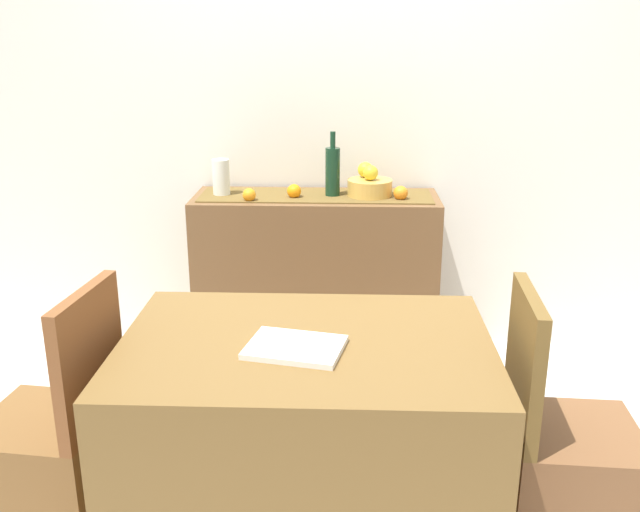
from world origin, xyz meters
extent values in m
cube|color=beige|center=(0.00, 0.00, -0.01)|extent=(6.40, 6.40, 0.02)
cube|color=silver|center=(0.00, 1.18, 1.35)|extent=(6.40, 0.06, 2.70)
cube|color=brown|center=(-0.09, 0.92, 0.43)|extent=(1.21, 0.42, 0.87)
cube|color=brown|center=(-0.09, 0.92, 0.87)|extent=(1.14, 0.32, 0.01)
cylinder|color=gold|center=(0.18, 0.92, 0.91)|extent=(0.22, 0.22, 0.08)
sphere|color=gold|center=(0.18, 0.91, 0.99)|extent=(0.07, 0.07, 0.07)
sphere|color=gold|center=(0.15, 0.98, 0.99)|extent=(0.08, 0.08, 0.08)
cylinder|color=#14341F|center=(-0.01, 0.92, 0.98)|extent=(0.07, 0.07, 0.24)
cylinder|color=#14341F|center=(-0.01, 0.92, 1.14)|extent=(0.03, 0.03, 0.08)
cylinder|color=silver|center=(-0.56, 0.92, 0.96)|extent=(0.08, 0.08, 0.18)
sphere|color=orange|center=(-0.40, 0.80, 0.90)|extent=(0.06, 0.06, 0.06)
sphere|color=orange|center=(-0.19, 0.87, 0.90)|extent=(0.07, 0.07, 0.07)
sphere|color=orange|center=(0.32, 0.85, 0.90)|extent=(0.07, 0.07, 0.07)
cube|color=brown|center=(-0.06, -0.50, 0.37)|extent=(1.15, 0.81, 0.74)
cube|color=white|center=(-0.09, -0.57, 0.75)|extent=(0.32, 0.26, 0.02)
cube|color=brown|center=(-0.91, -0.50, 0.23)|extent=(0.44, 0.44, 0.45)
cube|color=brown|center=(-0.73, -0.52, 0.68)|extent=(0.08, 0.40, 0.45)
cube|color=brown|center=(0.80, -0.50, 0.23)|extent=(0.42, 0.42, 0.45)
cube|color=brown|center=(0.62, -0.49, 0.68)|extent=(0.06, 0.40, 0.45)
camera|label=1|loc=(0.06, -2.47, 1.65)|focal=39.35mm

